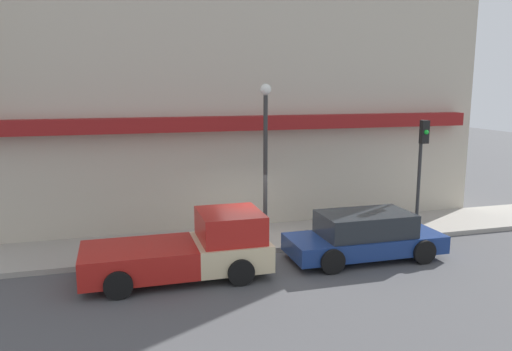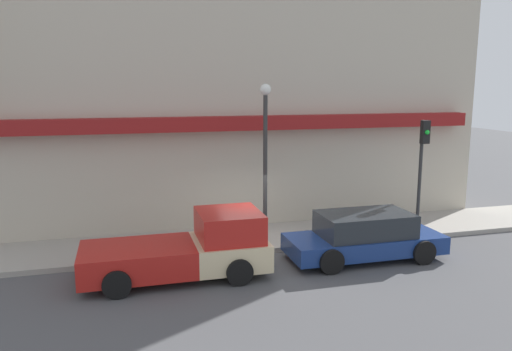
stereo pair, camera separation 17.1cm
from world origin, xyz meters
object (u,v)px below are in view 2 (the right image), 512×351
pickup_truck (189,249)px  fire_hydrant (228,235)px  parked_car (364,236)px  street_lamp (265,145)px  traffic_light (422,157)px

pickup_truck → fire_hydrant: size_ratio=7.53×
pickup_truck → parked_car: 5.47m
parked_car → fire_hydrant: (-3.89, 1.99, -0.22)m
pickup_truck → street_lamp: size_ratio=0.99×
pickup_truck → fire_hydrant: (1.58, 1.99, -0.29)m
pickup_truck → street_lamp: 4.23m
fire_hydrant → parked_car: bearing=-27.1°
parked_car → street_lamp: bearing=147.7°
fire_hydrant → street_lamp: 3.19m
pickup_truck → street_lamp: bearing=34.0°
parked_car → street_lamp: (-2.70, 1.77, 2.74)m
parked_car → fire_hydrant: 4.38m
fire_hydrant → pickup_truck: bearing=-128.4°
pickup_truck → parked_car: (5.47, 0.00, -0.07)m
fire_hydrant → traffic_light: size_ratio=0.17×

